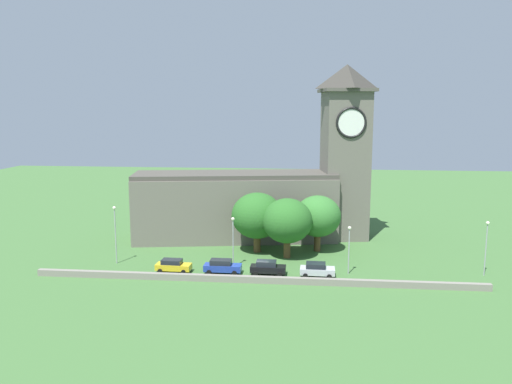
% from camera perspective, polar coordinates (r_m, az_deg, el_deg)
% --- Properties ---
extents(ground_plane, '(200.00, 200.00, 0.00)m').
position_cam_1_polar(ground_plane, '(80.97, 1.31, -5.62)').
color(ground_plane, '#3D6633').
extents(church, '(38.50, 14.50, 27.71)m').
position_cam_1_polar(church, '(81.87, 1.38, 0.28)').
color(church, '#666056').
rests_on(church, ground).
extents(quay_barrier, '(55.13, 0.70, 0.81)m').
position_cam_1_polar(quay_barrier, '(62.62, -0.09, -9.76)').
color(quay_barrier, gray).
rests_on(quay_barrier, ground).
extents(car_yellow, '(4.59, 2.15, 1.66)m').
position_cam_1_polar(car_yellow, '(67.31, -9.26, -8.12)').
color(car_yellow, gold).
rests_on(car_yellow, ground).
extents(car_blue, '(4.79, 2.06, 1.79)m').
position_cam_1_polar(car_blue, '(66.05, -3.80, -8.29)').
color(car_blue, '#233D9E').
rests_on(car_blue, ground).
extents(car_black, '(4.51, 2.05, 1.79)m').
position_cam_1_polar(car_black, '(65.44, 1.31, -8.45)').
color(car_black, black).
rests_on(car_black, ground).
extents(car_silver, '(4.38, 2.37, 1.71)m').
position_cam_1_polar(car_silver, '(65.25, 6.84, -8.60)').
color(car_silver, silver).
rests_on(car_silver, ground).
extents(streetlamp_west_end, '(0.44, 0.44, 7.91)m').
position_cam_1_polar(streetlamp_west_end, '(71.44, -15.49, -3.70)').
color(streetlamp_west_end, '#9EA0A5').
rests_on(streetlamp_west_end, ground).
extents(streetlamp_west_mid, '(0.44, 0.44, 6.75)m').
position_cam_1_polar(streetlamp_west_mid, '(67.53, -2.58, -4.69)').
color(streetlamp_west_mid, '#9EA0A5').
rests_on(streetlamp_west_mid, ground).
extents(streetlamp_central, '(0.44, 0.44, 6.23)m').
position_cam_1_polar(streetlamp_central, '(65.80, 10.38, -5.49)').
color(streetlamp_central, '#9EA0A5').
rests_on(streetlamp_central, ground).
extents(streetlamp_east_mid, '(0.44, 0.44, 7.03)m').
position_cam_1_polar(streetlamp_east_mid, '(70.16, 24.39, -4.86)').
color(streetlamp_east_mid, '#9EA0A5').
rests_on(streetlamp_east_mid, ground).
extents(tree_by_tower, '(6.77, 6.77, 8.33)m').
position_cam_1_polar(tree_by_tower, '(75.36, 6.93, -2.72)').
color(tree_by_tower, brown).
rests_on(tree_by_tower, ground).
extents(tree_riverside_east, '(7.47, 7.47, 8.83)m').
position_cam_1_polar(tree_riverside_east, '(74.28, 0.12, -2.67)').
color(tree_riverside_east, brown).
rests_on(tree_riverside_east, ground).
extents(tree_riverside_west, '(7.02, 7.02, 8.50)m').
position_cam_1_polar(tree_riverside_west, '(71.58, 3.52, -3.25)').
color(tree_riverside_west, brown).
rests_on(tree_riverside_west, ground).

